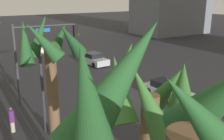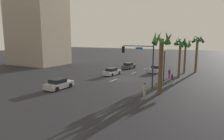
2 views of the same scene
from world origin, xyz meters
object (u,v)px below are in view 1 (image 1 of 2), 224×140
traffic_signal (39,49)px  palm_tree_0 (145,128)px  car_3 (94,59)px  palm_tree_1 (50,68)px  car_0 (167,90)px  pedestrian_0 (12,119)px  streetlamp (41,73)px

traffic_signal → palm_tree_0: palm_tree_0 is taller
car_3 → palm_tree_1: size_ratio=0.56×
car_0 → pedestrian_0: bearing=81.2°
car_0 → car_3: car_3 is taller
car_3 → streetlamp: size_ratio=0.78×
streetlamp → palm_tree_0: (-10.12, 1.50, 1.43)m
palm_tree_1 → traffic_signal: bearing=-18.2°
streetlamp → pedestrian_0: size_ratio=3.26×
car_3 → palm_tree_1: (-17.02, 12.72, 4.76)m
streetlamp → palm_tree_1: 5.37m
traffic_signal → streetlamp: size_ratio=1.15×
car_0 → streetlamp: 10.72m
pedestrian_0 → palm_tree_0: palm_tree_0 is taller
car_0 → palm_tree_0: 15.74m
palm_tree_0 → palm_tree_1: palm_tree_1 is taller
traffic_signal → palm_tree_1: (-10.04, 3.31, 1.24)m
car_0 → palm_tree_0: bearing=128.9°
car_3 → palm_tree_0: palm_tree_0 is taller
palm_tree_0 → streetlamp: bearing=-8.4°
streetlamp → palm_tree_1: bearing=163.5°
car_0 → palm_tree_0: size_ratio=0.62×
streetlamp → palm_tree_0: bearing=171.6°
car_3 → traffic_signal: bearing=126.6°
palm_tree_1 → car_0: bearing=-70.1°
palm_tree_0 → traffic_signal: bearing=-12.4°
palm_tree_0 → car_0: bearing=-51.1°
car_3 → pedestrian_0: size_ratio=2.55×
pedestrian_0 → palm_tree_0: bearing=-179.3°
traffic_signal → palm_tree_0: 15.66m
streetlamp → palm_tree_1: size_ratio=0.72×
car_0 → palm_tree_1: size_ratio=0.59×
traffic_signal → pedestrian_0: traffic_signal is taller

